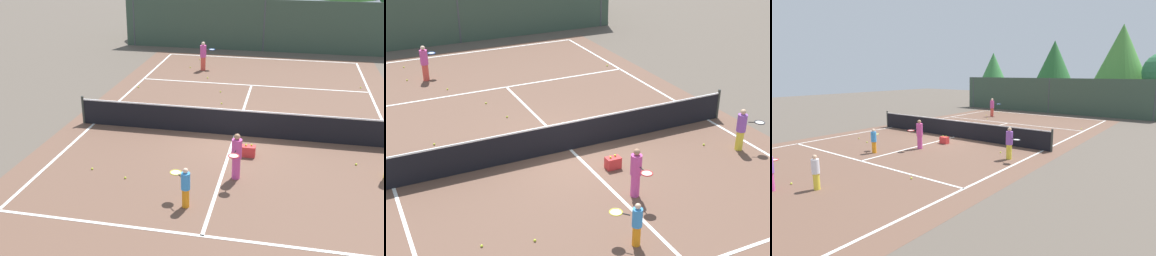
% 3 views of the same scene
% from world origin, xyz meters
% --- Properties ---
extents(ground_plane, '(80.00, 80.00, 0.00)m').
position_xyz_m(ground_plane, '(0.00, 0.00, 0.00)').
color(ground_plane, brown).
extents(court_surface, '(13.00, 25.00, 0.01)m').
position_xyz_m(court_surface, '(0.00, 0.00, 0.00)').
color(court_surface, brown).
rests_on(court_surface, ground_plane).
extents(tennis_net, '(11.90, 0.10, 1.10)m').
position_xyz_m(tennis_net, '(0.00, 0.00, 0.51)').
color(tennis_net, '#333833').
rests_on(tennis_net, ground_plane).
extents(perimeter_fence, '(18.00, 0.12, 3.20)m').
position_xyz_m(perimeter_fence, '(0.00, 14.00, 1.60)').
color(perimeter_fence, '#384C3D').
rests_on(perimeter_fence, ground_plane).
extents(player_0, '(0.81, 0.79, 1.55)m').
position_xyz_m(player_0, '(-2.85, 8.75, 0.80)').
color(player_0, '#E54C3F').
rests_on(player_0, ground_plane).
extents(player_1, '(0.86, 0.64, 1.40)m').
position_xyz_m(player_1, '(4.92, -2.34, 0.73)').
color(player_1, yellow).
rests_on(player_1, ground_plane).
extents(player_3, '(0.72, 0.74, 1.16)m').
position_xyz_m(player_3, '(-0.71, -5.14, 0.61)').
color(player_3, orange).
rests_on(player_3, ground_plane).
extents(player_4, '(0.34, 0.88, 1.44)m').
position_xyz_m(player_4, '(0.43, -3.29, 0.75)').
color(player_4, '#D14799').
rests_on(player_4, ground_plane).
extents(ball_crate, '(0.45, 0.29, 0.43)m').
position_xyz_m(ball_crate, '(0.64, -1.66, 0.18)').
color(ball_crate, red).
rests_on(ball_crate, ground_plane).
extents(tennis_ball_0, '(0.07, 0.07, 0.07)m').
position_xyz_m(tennis_ball_0, '(-3.47, 10.93, 0.03)').
color(tennis_ball_0, '#CCE533').
rests_on(tennis_ball_0, ground_plane).
extents(tennis_ball_1, '(0.07, 0.07, 0.07)m').
position_xyz_m(tennis_ball_1, '(4.07, -1.62, 0.03)').
color(tennis_ball_1, '#CCE533').
rests_on(tennis_ball_1, ground_plane).
extents(tennis_ball_2, '(0.07, 0.07, 0.07)m').
position_xyz_m(tennis_ball_2, '(-3.64, 9.03, 0.03)').
color(tennis_ball_2, '#CCE533').
rests_on(tennis_ball_2, ground_plane).
extents(tennis_ball_3, '(0.07, 0.07, 0.07)m').
position_xyz_m(tennis_ball_3, '(-1.31, 4.98, 0.03)').
color(tennis_ball_3, '#CCE533').
rests_on(tennis_ball_3, ground_plane).
extents(tennis_ball_4, '(0.07, 0.07, 0.07)m').
position_xyz_m(tennis_ball_4, '(-0.80, 1.53, 0.03)').
color(tennis_ball_4, '#CCE533').
rests_on(tennis_ball_4, ground_plane).
extents(tennis_ball_7, '(0.07, 0.07, 0.07)m').
position_xyz_m(tennis_ball_7, '(-3.89, 2.24, 0.03)').
color(tennis_ball_7, '#CCE533').
rests_on(tennis_ball_7, ground_plane).
extents(tennis_ball_8, '(0.07, 0.07, 0.07)m').
position_xyz_m(tennis_ball_8, '(-2.80, -4.01, 0.03)').
color(tennis_ball_8, '#CCE533').
rests_on(tennis_ball_8, ground_plane).
extents(tennis_ball_9, '(0.07, 0.07, 0.07)m').
position_xyz_m(tennis_ball_9, '(-4.01, -3.66, 0.03)').
color(tennis_ball_9, '#CCE533').
rests_on(tennis_ball_9, ground_plane).
extents(tennis_ball_10, '(0.07, 0.07, 0.07)m').
position_xyz_m(tennis_ball_10, '(5.17, 7.04, 0.03)').
color(tennis_ball_10, '#CCE533').
rests_on(tennis_ball_10, ground_plane).
extents(tennis_ball_12, '(0.07, 0.07, 0.07)m').
position_xyz_m(tennis_ball_12, '(-1.01, 3.34, 0.03)').
color(tennis_ball_12, '#CCE533').
rests_on(tennis_ball_12, ground_plane).
extents(tennis_ball_13, '(0.07, 0.07, 0.07)m').
position_xyz_m(tennis_ball_13, '(-2.32, 7.16, 0.03)').
color(tennis_ball_13, '#CCE533').
rests_on(tennis_ball_13, ground_plane).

